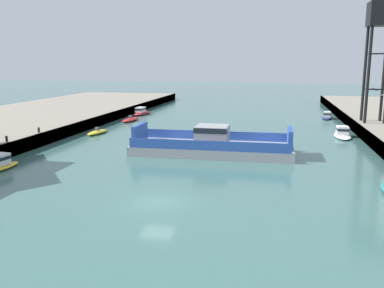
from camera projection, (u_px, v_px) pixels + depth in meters
The scene contains 10 objects.
ground_plane at pixel (157, 202), 31.92m from camera, with size 400.00×400.00×0.00m, color #3D6660.
chain_ferry at pixel (212, 145), 48.80m from camera, with size 18.93×6.98×3.38m.
moored_boat_near_left at pixel (141, 112), 85.90m from camera, with size 2.43×7.39×1.61m.
moored_boat_mid_left at pixel (327, 116), 79.64m from camera, with size 2.44×5.76×1.42m.
moored_boat_far_left at pixel (342, 133), 59.99m from camera, with size 2.33×6.34×1.56m.
moored_boat_far_right at pixel (130, 120), 76.50m from camera, with size 2.11×6.34×1.05m.
moored_boat_upstream_a at pixel (97, 132), 62.58m from camera, with size 2.06×5.13×1.04m.
crane_tower at pixel (380, 26), 60.45m from camera, with size 3.58×3.58×17.70m.
bollard_left_aft at pixel (7, 138), 47.23m from camera, with size 0.32×0.32×0.71m.
bollard_left_far at pixel (39, 129), 53.58m from camera, with size 0.32×0.32×0.71m.
Camera 1 is at (8.78, -29.27, 10.62)m, focal length 38.54 mm.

